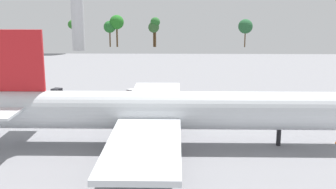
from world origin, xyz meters
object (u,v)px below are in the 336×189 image
at_px(fuel_truck, 129,94).
at_px(control_tower, 77,1).
at_px(cargo_airplane, 166,111).
at_px(baggage_tug, 93,99).
at_px(catering_truck, 318,117).
at_px(pushback_tractor, 61,93).

relative_size(fuel_truck, control_tower, 0.13).
distance_m(cargo_airplane, baggage_tug, 30.98).
bearing_deg(catering_truck, cargo_airplane, -155.57).
bearing_deg(control_tower, baggage_tug, -75.61).
xyz_separation_m(catering_truck, control_tower, (-71.30, 118.46, 21.14)).
bearing_deg(baggage_tug, catering_truck, -16.64).
bearing_deg(pushback_tractor, fuel_truck, -3.11).
relative_size(baggage_tug, control_tower, 0.14).
bearing_deg(catering_truck, fuel_truck, 153.10).
bearing_deg(cargo_airplane, baggage_tug, 122.65).
height_order(cargo_airplane, catering_truck, cargo_airplane).
height_order(pushback_tractor, control_tower, control_tower).
bearing_deg(pushback_tractor, control_tower, 100.54).
xyz_separation_m(cargo_airplane, fuel_truck, (-9.40, 31.44, -4.32)).
relative_size(catering_truck, control_tower, 0.15).
height_order(fuel_truck, baggage_tug, baggage_tug).
distance_m(cargo_airplane, fuel_truck, 33.10).
distance_m(fuel_truck, catering_truck, 41.65).
bearing_deg(fuel_truck, pushback_tractor, 176.89).
xyz_separation_m(cargo_airplane, catering_truck, (27.74, 12.60, -4.29)).
height_order(cargo_airplane, fuel_truck, cargo_airplane).
height_order(cargo_airplane, baggage_tug, cargo_airplane).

